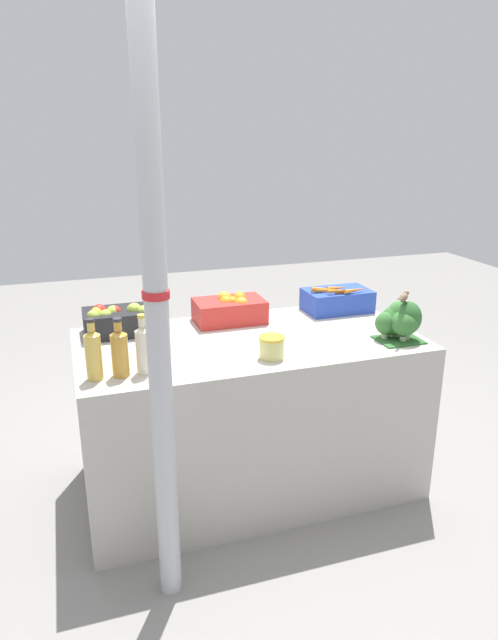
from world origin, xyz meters
The scene contains 12 objects.
ground_plane centered at (0.00, 0.00, 0.00)m, with size 10.00×10.00×0.00m, color gray.
market_table centered at (0.00, 0.00, 0.42)m, with size 1.73×0.88×0.85m, color #B7B2A8.
support_pole centered at (-0.56, -0.63, 1.19)m, with size 0.10×0.10×2.37m.
apple_crate centered at (-0.61, 0.29, 0.92)m, with size 0.38×0.24×0.16m.
orange_crate centered at (-0.01, 0.29, 0.92)m, with size 0.38×0.24×0.16m.
carrot_crate centered at (0.64, 0.29, 0.92)m, with size 0.38×0.24×0.16m.
broccoli_pile centered at (0.71, -0.25, 0.95)m, with size 0.22×0.21×0.20m.
juice_bottle_golden centered at (-0.78, -0.27, 0.96)m, with size 0.07×0.07×0.27m.
juice_bottle_amber centered at (-0.67, -0.27, 0.96)m, with size 0.07×0.07×0.26m.
juice_bottle_cloudy centered at (-0.57, -0.27, 0.96)m, with size 0.07×0.07×0.27m.
pickle_jar centered at (0.02, -0.28, 0.90)m, with size 0.12×0.12×0.11m.
sparrow_bird centered at (0.72, -0.27, 1.08)m, with size 0.11×0.10×0.05m.
Camera 1 is at (-0.85, -2.59, 1.85)m, focal length 32.00 mm.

